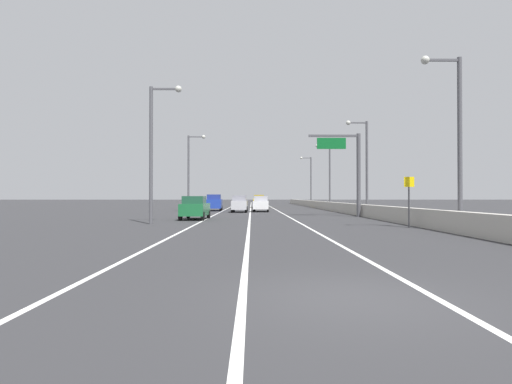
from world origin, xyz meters
TOP-DOWN VIEW (x-y plane):
  - ground_plane at (0.00, 64.00)m, footprint 320.00×320.00m
  - lane_stripe_left at (-5.50, 55.00)m, footprint 0.16×130.00m
  - lane_stripe_center at (-2.00, 55.00)m, footprint 0.16×130.00m
  - lane_stripe_right at (1.50, 55.00)m, footprint 0.16×130.00m
  - jersey_barrier_right at (8.41, 40.00)m, footprint 0.60×120.00m
  - overhead_sign_gantry at (7.07, 29.73)m, footprint 4.68×0.36m
  - speed_advisory_sign at (7.51, 17.00)m, footprint 0.60×0.11m
  - lamp_post_right_near at (8.76, 13.97)m, footprint 2.14×0.44m
  - lamp_post_right_second at (9.03, 32.44)m, footprint 2.14×0.44m
  - lamp_post_right_third at (8.92, 50.91)m, footprint 2.14×0.44m
  - lamp_post_right_fourth at (8.91, 69.37)m, footprint 2.14×0.44m
  - lamp_post_left_near at (-8.22, 19.97)m, footprint 2.14×0.44m
  - lamp_post_left_mid at (-9.12, 42.13)m, footprint 2.14×0.44m
  - car_green_0 at (-6.34, 25.46)m, footprint 2.02×4.34m
  - car_blue_1 at (-6.62, 45.52)m, footprint 2.07×4.79m
  - car_white_2 at (-0.73, 42.21)m, footprint 2.03×4.63m
  - car_silver_3 at (-3.23, 40.53)m, footprint 1.84×4.33m
  - car_yellow_4 at (-0.65, 60.90)m, footprint 1.93×4.68m

SIDE VIEW (x-z plane):
  - ground_plane at x=0.00m, z-range 0.00..0.00m
  - lane_stripe_left at x=-5.50m, z-range 0.00..0.00m
  - lane_stripe_center at x=-2.00m, z-range 0.00..0.00m
  - lane_stripe_right at x=1.50m, z-range 0.00..0.00m
  - jersey_barrier_right at x=8.41m, z-range 0.00..1.10m
  - car_green_0 at x=-6.34m, z-range 0.00..1.86m
  - car_white_2 at x=-0.73m, z-range 0.00..1.88m
  - car_silver_3 at x=-3.23m, z-range 0.00..1.93m
  - car_blue_1 at x=-6.62m, z-range 0.00..2.07m
  - car_yellow_4 at x=-0.65m, z-range 0.00..2.07m
  - speed_advisory_sign at x=7.51m, z-range 0.26..3.26m
  - overhead_sign_gantry at x=7.07m, z-range 0.98..8.48m
  - lamp_post_right_near at x=8.76m, z-range 0.73..9.92m
  - lamp_post_right_second at x=9.03m, z-range 0.73..9.92m
  - lamp_post_right_third at x=8.92m, z-range 0.73..9.92m
  - lamp_post_right_fourth at x=8.91m, z-range 0.73..9.92m
  - lamp_post_left_near at x=-8.22m, z-range 0.73..9.92m
  - lamp_post_left_mid at x=-9.12m, z-range 0.73..9.92m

